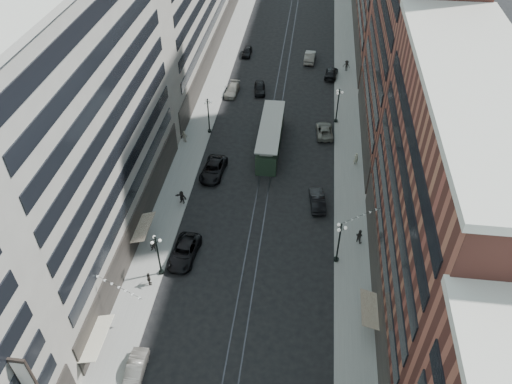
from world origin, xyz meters
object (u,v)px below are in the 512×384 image
at_px(car_1, 136,370).
at_px(pedestrian_6, 184,137).
at_px(car_7, 213,169).
at_px(pedestrian_9, 346,66).
at_px(lamppost_sw_far, 158,254).
at_px(lamppost_sw_mid, 208,115).
at_px(lamppost_se_far, 339,241).
at_px(pedestrian_extra_0, 149,279).
at_px(streetcar, 270,137).
at_px(car_13, 260,88).
at_px(lamppost_se_mid, 338,105).
at_px(pedestrian_7, 359,236).
at_px(car_9, 247,52).
at_px(pedestrian_2, 153,246).
at_px(car_12, 331,73).
at_px(car_2, 184,252).
at_px(car_14, 310,57).
at_px(car_8, 232,90).
at_px(pedestrian_8, 356,159).
at_px(pedestrian_5, 182,197).
at_px(car_10, 317,200).
at_px(car_11, 324,130).

height_order(car_1, pedestrian_6, pedestrian_6).
bearing_deg(car_7, pedestrian_9, 65.18).
bearing_deg(lamppost_sw_far, car_7, 82.27).
xyz_separation_m(lamppost_sw_mid, car_7, (2.36, -9.58, -2.28)).
bearing_deg(lamppost_se_far, pedestrian_extra_0, -163.63).
relative_size(streetcar, car_13, 3.09).
height_order(lamppost_se_mid, pedestrian_7, lamppost_se_mid).
bearing_deg(car_9, lamppost_sw_far, -92.08).
height_order(lamppost_se_mid, pedestrian_2, lamppost_se_mid).
bearing_deg(pedestrian_extra_0, car_12, -38.87).
xyz_separation_m(streetcar, pedestrian_9, (11.00, 24.50, -0.60)).
relative_size(streetcar, pedestrian_7, 7.50).
xyz_separation_m(lamppost_sw_far, pedestrian_9, (20.20, 48.86, -1.98)).
xyz_separation_m(pedestrian_2, car_13, (7.56, 36.79, -0.25)).
height_order(lamppost_sw_mid, car_12, lamppost_sw_mid).
xyz_separation_m(lamppost_sw_mid, lamppost_se_mid, (18.40, 5.00, 0.00)).
distance_m(lamppost_sw_mid, car_2, 24.55).
distance_m(lamppost_sw_far, car_14, 53.96).
xyz_separation_m(car_8, pedestrian_extra_0, (-2.30, -40.35, 0.30)).
height_order(pedestrian_6, pedestrian_8, pedestrian_6).
height_order(lamppost_se_mid, pedestrian_5, lamppost_se_mid).
bearing_deg(lamppost_se_far, car_7, 140.07).
distance_m(pedestrian_2, pedestrian_9, 50.83).
relative_size(car_7, car_14, 1.14).
height_order(car_7, car_10, car_7).
bearing_deg(car_2, pedestrian_7, 18.19).
bearing_deg(car_13, lamppost_sw_far, -106.12).
xyz_separation_m(car_12, car_13, (-11.66, -6.77, 0.03)).
xyz_separation_m(car_2, car_8, (-0.37, 36.09, -0.10)).
relative_size(pedestrian_6, pedestrian_7, 1.05).
bearing_deg(pedestrian_8, car_1, 42.24).
bearing_deg(pedestrian_7, pedestrian_extra_0, 56.36).
bearing_deg(pedestrian_6, car_9, -89.02).
xyz_separation_m(car_8, car_11, (15.20, -10.19, 0.00)).
bearing_deg(lamppost_sw_mid, car_2, -85.57).
height_order(car_2, car_12, car_2).
height_order(car_10, pedestrian_extra_0, pedestrian_extra_0).
bearing_deg(car_8, pedestrian_9, 32.65).
xyz_separation_m(streetcar, car_10, (6.88, -11.41, -0.92)).
distance_m(lamppost_sw_far, car_13, 40.26).
distance_m(car_1, pedestrian_7, 27.38).
distance_m(car_9, pedestrian_5, 42.09).
xyz_separation_m(lamppost_sw_mid, lamppost_se_far, (18.40, -23.00, 0.00)).
distance_m(car_12, pedestrian_9, 3.52).
xyz_separation_m(car_2, car_7, (0.48, 14.80, 0.02)).
height_order(car_12, pedestrian_extra_0, pedestrian_extra_0).
xyz_separation_m(lamppost_se_mid, pedestrian_8, (2.57, -10.39, -2.01)).
bearing_deg(lamppost_sw_mid, car_11, 5.22).
height_order(lamppost_se_far, streetcar, lamppost_se_far).
bearing_deg(car_12, lamppost_se_mid, 100.03).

